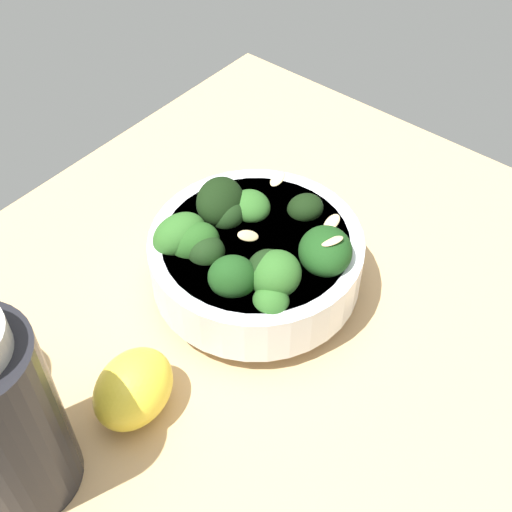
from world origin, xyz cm
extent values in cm
cube|color=tan|center=(0.00, 0.00, -2.47)|extent=(59.76, 59.76, 4.93)
cylinder|color=white|center=(4.80, -0.87, 0.74)|extent=(9.57, 9.57, 1.49)
cylinder|color=white|center=(4.80, -0.87, 3.71)|extent=(17.39, 17.39, 4.46)
cylinder|color=silver|center=(4.80, -0.87, 5.54)|extent=(15.10, 15.10, 0.80)
cylinder|color=#2F662B|center=(9.64, 2.85, 4.31)|extent=(2.22, 2.36, 1.90)
ellipsoid|color=#2D6023|center=(9.64, 2.85, 6.27)|extent=(5.32, 5.92, 4.55)
cylinder|color=#2F662B|center=(7.38, -3.33, 4.78)|extent=(1.44, 1.62, 1.52)
ellipsoid|color=#2D6023|center=(7.38, -3.33, 6.23)|extent=(5.00, 4.71, 3.00)
cylinder|color=#589D47|center=(4.30, 3.29, 4.29)|extent=(1.44, 1.34, 1.51)
ellipsoid|color=#386B2B|center=(4.30, 3.29, 5.65)|extent=(3.25, 3.08, 3.48)
cylinder|color=#4A8F3C|center=(9.34, -1.75, 5.03)|extent=(2.00, 2.01, 1.59)
ellipsoid|color=black|center=(9.34, -1.75, 6.79)|extent=(5.93, 5.87, 5.03)
cylinder|color=#589D47|center=(-0.51, -2.84, 4.71)|extent=(2.19, 2.07, 1.60)
ellipsoid|color=#194216|center=(-0.51, -2.84, 6.53)|extent=(6.93, 6.59, 4.43)
cylinder|color=#2F662B|center=(3.85, -6.16, 4.39)|extent=(1.72, 1.59, 1.55)
ellipsoid|color=black|center=(3.85, -6.16, 6.08)|extent=(4.71, 4.26, 3.44)
cylinder|color=#589D47|center=(8.32, 2.60, 4.37)|extent=(1.84, 1.97, 1.49)
ellipsoid|color=#23511C|center=(8.32, 2.60, 5.98)|extent=(5.98, 6.00, 4.88)
cylinder|color=#3C7A32|center=(1.53, 1.55, 4.53)|extent=(1.64, 1.55, 1.36)
ellipsoid|color=black|center=(1.53, 1.55, 6.26)|extent=(6.14, 5.54, 4.98)
cylinder|color=#3C7A32|center=(0.96, 1.53, 4.89)|extent=(1.92, 1.94, 1.49)
ellipsoid|color=#2D6023|center=(0.96, 1.53, 6.58)|extent=(6.01, 5.61, 5.60)
cylinder|color=#589D47|center=(0.43, 3.26, 3.98)|extent=(1.82, 1.81, 1.79)
ellipsoid|color=#2D6023|center=(0.43, 3.26, 5.67)|extent=(3.11, 3.63, 3.48)
cylinder|color=#4A8F3C|center=(7.01, 2.64, 4.49)|extent=(1.54, 1.48, 1.33)
ellipsoid|color=black|center=(7.01, 2.64, 5.91)|extent=(3.53, 3.77, 3.56)
cylinder|color=#589D47|center=(3.29, 3.72, 4.85)|extent=(1.91, 1.97, 1.51)
ellipsoid|color=#194216|center=(3.29, 3.72, 6.52)|extent=(6.10, 5.16, 5.44)
cylinder|color=#3C7A32|center=(8.26, -1.38, 4.85)|extent=(1.16, 1.30, 1.03)
ellipsoid|color=black|center=(8.26, -1.38, 6.16)|extent=(3.17, 3.71, 3.07)
ellipsoid|color=#DBBC84|center=(6.54, -5.83, 8.07)|extent=(1.19, 1.92, 0.63)
ellipsoid|color=#DBBC84|center=(-1.11, -2.70, 8.14)|extent=(1.70, 2.07, 0.72)
ellipsoid|color=#DBBC84|center=(-0.72, -3.02, 7.12)|extent=(2.05, 1.78, 1.11)
ellipsoid|color=#DBBC84|center=(8.77, 3.19, 6.63)|extent=(1.84, 1.19, 0.98)
ellipsoid|color=#DBBC84|center=(-0.55, -3.39, 7.73)|extent=(1.10, 1.92, 1.00)
ellipsoid|color=#DBBC84|center=(0.96, -5.82, 6.45)|extent=(1.10, 1.82, 1.01)
ellipsoid|color=#DBBC84|center=(4.89, -0.12, 6.99)|extent=(1.79, 2.05, 1.21)
ellipsoid|color=yellow|center=(4.24, 13.71, 2.52)|extent=(6.27, 7.46, 5.04)
cylinder|color=black|center=(6.19, 22.22, 7.29)|extent=(7.53, 7.53, 14.58)
camera|label=1|loc=(-19.23, 28.49, 44.71)|focal=47.76mm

